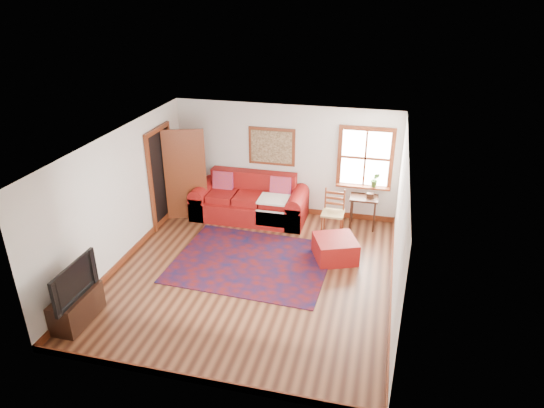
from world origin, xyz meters
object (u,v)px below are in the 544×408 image
(red_ottoman, at_px, (335,249))
(red_leather_sofa, at_px, (250,203))
(media_cabinet, at_px, (77,307))
(side_table, at_px, (364,202))
(ladder_back_chair, at_px, (333,211))

(red_ottoman, bearing_deg, red_leather_sofa, 124.38)
(media_cabinet, bearing_deg, red_ottoman, 37.68)
(red_ottoman, bearing_deg, side_table, 52.06)
(red_leather_sofa, height_order, ladder_back_chair, red_leather_sofa)
(red_leather_sofa, xyz_separation_m, red_ottoman, (2.08, -1.37, -0.11))
(red_leather_sofa, xyz_separation_m, ladder_back_chair, (1.90, -0.34, 0.20))
(red_ottoman, distance_m, media_cabinet, 4.65)
(red_ottoman, relative_size, media_cabinet, 0.83)
(red_ottoman, xyz_separation_m, ladder_back_chair, (-0.18, 1.03, 0.31))
(red_leather_sofa, relative_size, media_cabinet, 2.78)
(red_leather_sofa, height_order, red_ottoman, red_leather_sofa)
(side_table, bearing_deg, red_leather_sofa, -177.76)
(red_ottoman, height_order, side_table, side_table)
(ladder_back_chair, bearing_deg, red_ottoman, -80.03)
(media_cabinet, bearing_deg, red_leather_sofa, 69.21)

